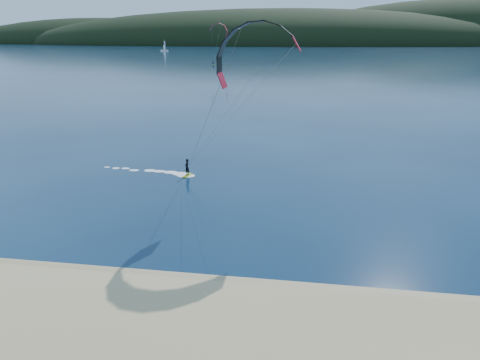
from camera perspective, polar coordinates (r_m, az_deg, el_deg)
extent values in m
plane|color=#071933|center=(23.67, -10.58, -19.10)|extent=(1800.00, 1800.00, 0.00)
cube|color=#998759|center=(27.15, -7.47, -13.40)|extent=(220.00, 2.50, 0.10)
ellipsoid|color=black|center=(739.91, 4.36, 17.27)|extent=(840.00, 280.00, 110.00)
ellipsoid|color=black|center=(817.90, 27.68, 15.43)|extent=(600.00, 240.00, 140.00)
ellipsoid|color=black|center=(886.55, -18.08, 16.65)|extent=(520.00, 220.00, 90.00)
cube|color=#BDD719|center=(46.87, -6.92, 0.60)|extent=(0.76, 1.54, 0.08)
imported|color=black|center=(46.59, -6.97, 1.69)|extent=(0.56, 0.74, 1.81)
cylinder|color=gray|center=(42.16, -2.51, 7.85)|extent=(0.02, 0.02, 13.67)
cube|color=#BDD719|center=(230.72, -3.51, 14.86)|extent=(1.50, 1.45, 0.09)
imported|color=black|center=(230.66, -3.51, 15.11)|extent=(1.19, 1.19, 1.95)
cylinder|color=gray|center=(226.59, -3.15, 16.95)|extent=(0.02, 0.02, 15.98)
cube|color=white|center=(437.71, -9.87, 16.36)|extent=(7.55, 3.49, 1.27)
cylinder|color=white|center=(437.58, -9.91, 17.01)|extent=(0.18, 0.18, 10.00)
cube|color=white|center=(438.78, -9.85, 17.02)|extent=(0.43, 2.34, 7.27)
cube|color=white|center=(436.22, -9.95, 16.77)|extent=(0.34, 1.80, 4.54)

